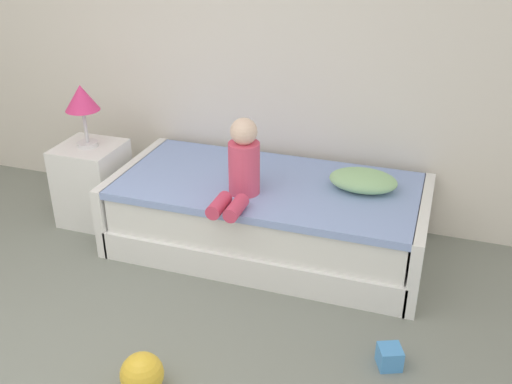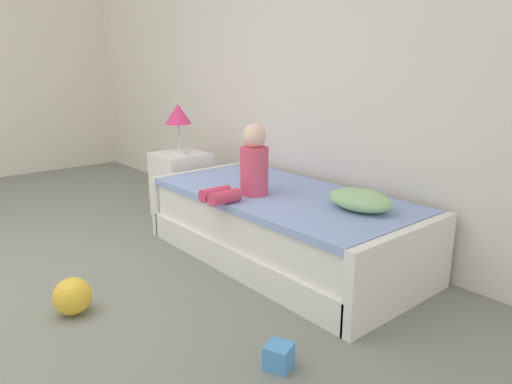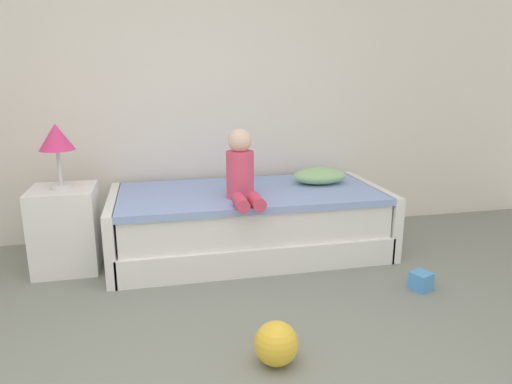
% 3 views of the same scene
% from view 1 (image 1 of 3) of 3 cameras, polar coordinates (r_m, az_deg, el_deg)
% --- Properties ---
extents(wall_rear, '(7.20, 0.10, 2.90)m').
position_cam_1_polar(wall_rear, '(4.37, -4.29, 16.70)').
color(wall_rear, silver).
rests_on(wall_rear, ground).
extents(bed, '(2.11, 1.00, 0.50)m').
position_cam_1_polar(bed, '(4.04, 1.13, -2.33)').
color(bed, white).
rests_on(bed, ground).
extents(nightstand, '(0.44, 0.44, 0.60)m').
position_cam_1_polar(nightstand, '(4.53, -15.49, 0.81)').
color(nightstand, white).
rests_on(nightstand, ground).
extents(table_lamp, '(0.24, 0.24, 0.45)m').
position_cam_1_polar(table_lamp, '(4.30, -16.53, 8.46)').
color(table_lamp, silver).
rests_on(table_lamp, nightstand).
extents(child_figure, '(0.20, 0.51, 0.50)m').
position_cam_1_polar(child_figure, '(3.67, -1.42, 2.53)').
color(child_figure, '#E04C6B').
rests_on(child_figure, bed).
extents(pillow, '(0.44, 0.30, 0.13)m').
position_cam_1_polar(pillow, '(3.86, 10.33, 1.11)').
color(pillow, '#99CC8C').
rests_on(pillow, bed).
extents(toy_ball, '(0.22, 0.22, 0.22)m').
position_cam_1_polar(toy_ball, '(3.08, -10.98, -16.92)').
color(toy_ball, yellow).
rests_on(toy_ball, ground).
extents(toy_block, '(0.16, 0.16, 0.12)m').
position_cam_1_polar(toy_block, '(3.26, 12.81, -15.31)').
color(toy_block, '#4C99E5').
rests_on(toy_block, ground).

